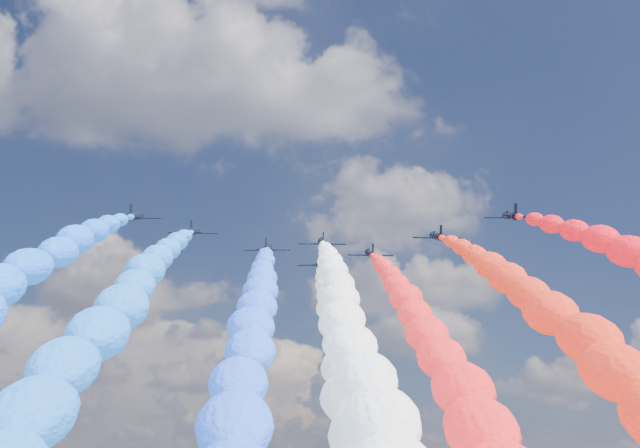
{
  "coord_description": "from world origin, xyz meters",
  "views": [
    {
      "loc": [
        -5.91,
        -137.31,
        48.67
      ],
      "look_at": [
        0.0,
        4.0,
        95.37
      ],
      "focal_mm": 45.97,
      "sensor_mm": 36.0,
      "label": 1
    }
  ],
  "objects": [
    {
      "name": "jet_6",
      "position": [
        21.35,
        4.18,
        93.37
      ],
      "size": [
        8.8,
        11.95,
        6.47
      ],
      "primitive_type": null,
      "rotation": [
        0.35,
        0.0,
        0.0
      ],
      "color": "black"
    },
    {
      "name": "trail_2",
      "position": [
        -9.65,
        -42.9,
        66.01
      ],
      "size": [
        6.71,
        109.41,
        58.02
      ],
      "primitive_type": null,
      "color": "#285AFF"
    },
    {
      "name": "jet_0",
      "position": [
        -31.58,
        -4.84,
        93.37
      ],
      "size": [
        9.03,
        12.12,
        6.47
      ],
      "primitive_type": null,
      "rotation": [
        0.35,
        0.0,
        -0.02
      ],
      "color": "black"
    },
    {
      "name": "jet_5",
      "position": [
        10.33,
        16.01,
        93.37
      ],
      "size": [
        9.05,
        12.13,
        6.47
      ],
      "primitive_type": null,
      "rotation": [
        0.35,
        0.0,
        0.02
      ],
      "color": "black"
    },
    {
      "name": "jet_1",
      "position": [
        -22.68,
        3.05,
        93.37
      ],
      "size": [
        8.82,
        11.96,
        6.47
      ],
      "primitive_type": null,
      "rotation": [
        0.35,
        0.0,
        0.01
      ],
      "color": "black"
    },
    {
      "name": "jet_3",
      "position": [
        0.58,
        8.84,
        93.37
      ],
      "size": [
        8.86,
        11.99,
        6.47
      ],
      "primitive_type": null,
      "rotation": [
        0.35,
        0.0,
        0.01
      ],
      "color": "black"
    },
    {
      "name": "trail_3",
      "position": [
        0.58,
        -47.18,
        66.01
      ],
      "size": [
        6.71,
        109.41,
        58.02
      ],
      "primitive_type": null,
      "color": "white"
    },
    {
      "name": "jet_4",
      "position": [
        0.75,
        23.54,
        93.37
      ],
      "size": [
        9.51,
        12.46,
        6.47
      ],
      "primitive_type": null,
      "rotation": [
        0.35,
        0.0,
        -0.06
      ],
      "color": "black"
    },
    {
      "name": "trail_4",
      "position": [
        0.75,
        -32.48,
        66.01
      ],
      "size": [
        6.71,
        109.41,
        58.02
      ],
      "primitive_type": null,
      "color": "silver"
    },
    {
      "name": "trail_5",
      "position": [
        10.33,
        -40.01,
        66.01
      ],
      "size": [
        6.71,
        109.41,
        58.02
      ],
      "primitive_type": null,
      "color": "red"
    },
    {
      "name": "trail_6",
      "position": [
        21.35,
        -51.83,
        66.01
      ],
      "size": [
        6.71,
        109.41,
        58.02
      ],
      "primitive_type": null,
      "color": "red"
    },
    {
      "name": "jet_7",
      "position": [
        31.82,
        -7.77,
        93.37
      ],
      "size": [
        9.52,
        12.46,
        6.47
      ],
      "primitive_type": null,
      "rotation": [
        0.35,
        0.0,
        -0.07
      ],
      "color": "black"
    },
    {
      "name": "trail_0",
      "position": [
        -31.58,
        -60.86,
        66.01
      ],
      "size": [
        6.71,
        109.41,
        58.02
      ],
      "primitive_type": null,
      "color": "#1B64FF"
    },
    {
      "name": "jet_2",
      "position": [
        -9.65,
        13.12,
        93.37
      ],
      "size": [
        9.32,
        12.32,
        6.47
      ],
      "primitive_type": null,
      "rotation": [
        0.35,
        0.0,
        -0.05
      ],
      "color": "black"
    },
    {
      "name": "trail_1",
      "position": [
        -22.68,
        -52.97,
        66.01
      ],
      "size": [
        6.71,
        109.41,
        58.02
      ],
      "primitive_type": null,
      "color": "blue"
    }
  ]
}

